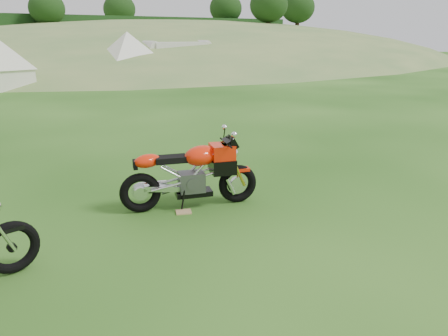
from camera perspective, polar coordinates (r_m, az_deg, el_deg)
ground at (r=6.50m, az=0.86°, el=-7.68°), size 120.00×120.00×0.00m
hillside at (r=52.55m, az=-7.12°, el=14.31°), size 80.00×64.00×8.00m
hedgerow at (r=52.55m, az=-7.12°, el=14.31°), size 36.00×1.20×8.60m
sport_motorcycle at (r=7.02m, az=-4.47°, el=-0.16°), size 2.18×1.34×1.29m
plywood_board at (r=7.02m, az=-5.30°, el=-5.72°), size 0.31×0.29×0.02m
tent_right at (r=27.37m, az=-12.40°, el=14.10°), size 3.11×3.11×2.70m
caravan at (r=29.47m, az=-6.17°, el=14.06°), size 4.77×2.52×2.14m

